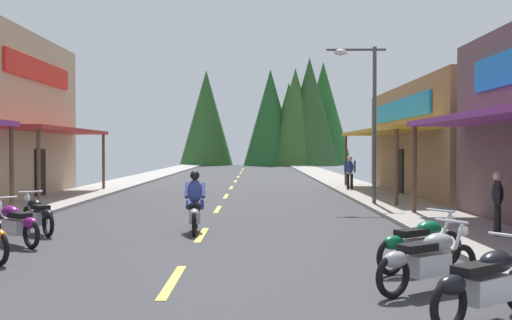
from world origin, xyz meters
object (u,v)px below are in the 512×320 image
(streetlamp_left, at_px, (0,60))
(rider_cruising_lead, at_px, (195,206))
(motorcycle_parked_left_4, at_px, (38,214))
(pedestrian_strolling, at_px, (350,171))
(streetlamp_right, at_px, (365,102))
(motorcycle_parked_left_3, at_px, (15,223))
(pedestrian_waiting, at_px, (497,201))
(motorcycle_parked_right_2, at_px, (428,259))
(motorcycle_parked_right_3, at_px, (420,243))
(motorcycle_parked_right_1, at_px, (485,283))

(streetlamp_left, xyz_separation_m, rider_cruising_lead, (5.13, -0.47, -3.79))
(motorcycle_parked_left_4, xyz_separation_m, pedestrian_strolling, (10.10, 14.51, 0.54))
(streetlamp_right, distance_m, motorcycle_parked_left_3, 13.05)
(streetlamp_left, height_order, pedestrian_waiting, streetlamp_left)
(streetlamp_left, distance_m, pedestrian_waiting, 12.88)
(motorcycle_parked_right_2, bearing_deg, motorcycle_parked_right_3, 45.75)
(streetlamp_left, relative_size, motorcycle_parked_right_3, 3.76)
(streetlamp_left, height_order, rider_cruising_lead, streetlamp_left)
(pedestrian_strolling, bearing_deg, motorcycle_parked_left_4, -34.43)
(motorcycle_parked_left_4, relative_size, rider_cruising_lead, 0.81)
(motorcycle_parked_right_1, bearing_deg, rider_cruising_lead, 83.92)
(streetlamp_left, distance_m, motorcycle_parked_right_1, 13.15)
(motorcycle_parked_right_2, height_order, motorcycle_parked_left_4, same)
(motorcycle_parked_right_3, xyz_separation_m, rider_cruising_lead, (-4.42, 4.68, 0.17))
(streetlamp_right, distance_m, motorcycle_parked_right_1, 14.71)
(motorcycle_parked_right_3, xyz_separation_m, motorcycle_parked_left_4, (-8.31, 4.39, 0.00))
(streetlamp_left, bearing_deg, pedestrian_strolling, 50.47)
(streetlamp_right, xyz_separation_m, motorcycle_parked_right_2, (-1.43, -12.74, -3.35))
(motorcycle_parked_right_3, bearing_deg, streetlamp_left, 118.19)
(rider_cruising_lead, relative_size, pedestrian_waiting, 1.34)
(streetlamp_right, height_order, motorcycle_parked_right_2, streetlamp_right)
(streetlamp_right, distance_m, motorcycle_parked_right_3, 11.77)
(streetlamp_right, xyz_separation_m, motorcycle_parked_left_3, (-9.28, -8.55, -3.35))
(motorcycle_parked_right_2, height_order, pedestrian_waiting, pedestrian_waiting)
(streetlamp_left, distance_m, motorcycle_parked_left_3, 4.86)
(motorcycle_parked_right_2, xyz_separation_m, rider_cruising_lead, (-4.10, 6.19, 0.17))
(streetlamp_right, bearing_deg, pedestrian_waiting, -78.71)
(streetlamp_right, distance_m, rider_cruising_lead, 9.14)
(motorcycle_parked_right_2, height_order, motorcycle_parked_right_3, same)
(pedestrian_waiting, bearing_deg, motorcycle_parked_left_4, -169.83)
(motorcycle_parked_right_2, distance_m, motorcycle_parked_right_3, 1.55)
(streetlamp_left, relative_size, rider_cruising_lead, 3.23)
(motorcycle_parked_right_3, height_order, pedestrian_waiting, pedestrian_waiting)
(streetlamp_left, relative_size, motorcycle_parked_left_4, 4.02)
(motorcycle_parked_left_3, bearing_deg, motorcycle_parked_left_4, -43.36)
(streetlamp_right, distance_m, pedestrian_strolling, 8.20)
(motorcycle_parked_right_3, relative_size, rider_cruising_lead, 0.86)
(motorcycle_parked_left_3, height_order, pedestrian_strolling, pedestrian_strolling)
(streetlamp_right, xyz_separation_m, motorcycle_parked_left_4, (-9.42, -6.84, -3.35))
(rider_cruising_lead, bearing_deg, motorcycle_parked_right_2, -150.92)
(rider_cruising_lead, distance_m, pedestrian_waiting, 7.25)
(motorcycle_parked_right_2, bearing_deg, motorcycle_parked_left_3, 119.27)
(motorcycle_parked_left_3, height_order, rider_cruising_lead, rider_cruising_lead)
(streetlamp_left, distance_m, motorcycle_parked_left_4, 4.21)
(rider_cruising_lead, bearing_deg, streetlamp_left, 80.35)
(motorcycle_parked_right_1, height_order, pedestrian_waiting, pedestrian_waiting)
(pedestrian_strolling, bearing_deg, motorcycle_parked_right_3, -5.01)
(streetlamp_right, xyz_separation_m, motorcycle_parked_right_3, (-1.12, -11.23, -3.35))
(motorcycle_parked_right_2, distance_m, rider_cruising_lead, 7.43)
(streetlamp_right, relative_size, motorcycle_parked_right_2, 3.14)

